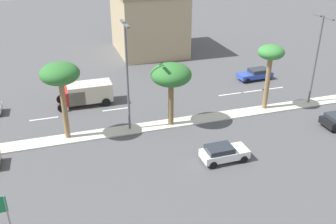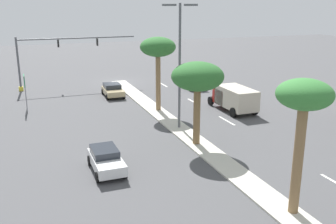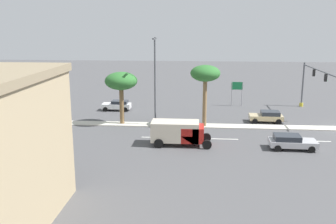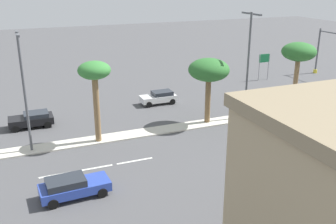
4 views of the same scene
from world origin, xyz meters
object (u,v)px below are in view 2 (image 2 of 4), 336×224
object	(u,v)px
box_truck	(234,97)
sedan_tan_rear	(113,90)
palm_tree_mid	(304,102)
palm_tree_far	(198,78)
street_lamp_trailing	(180,57)
sedan_silver_front	(193,82)
sedan_white_far	(106,159)
directional_road_sign	(25,85)
palm_tree_front	(158,49)
traffic_signal_gantry	(48,55)

from	to	relation	value
box_truck	sedan_tan_rear	bearing A→B (deg)	-46.04
palm_tree_mid	palm_tree_far	bearing A→B (deg)	-87.40
street_lamp_trailing	box_truck	size ratio (longest dim) A/B	1.72
street_lamp_trailing	sedan_silver_front	size ratio (longest dim) A/B	2.28
sedan_silver_front	sedan_white_far	xyz separation A→B (m)	(15.01, 19.92, 0.01)
palm_tree_far	sedan_silver_front	world-z (taller)	palm_tree_far
palm_tree_mid	sedan_white_far	xyz separation A→B (m)	(7.70, -8.41, -5.04)
palm_tree_mid	box_truck	size ratio (longest dim) A/B	1.16
directional_road_sign	palm_tree_mid	size ratio (longest dim) A/B	0.52
street_lamp_trailing	sedan_white_far	bearing A→B (deg)	39.27
palm_tree_mid	street_lamp_trailing	world-z (taller)	street_lamp_trailing
palm_tree_front	street_lamp_trailing	bearing A→B (deg)	88.51
traffic_signal_gantry	box_truck	distance (m)	23.16
traffic_signal_gantry	palm_tree_mid	bearing A→B (deg)	104.75
traffic_signal_gantry	street_lamp_trailing	xyz separation A→B (m)	(-8.83, 19.83, 1.92)
street_lamp_trailing	sedan_white_far	distance (m)	11.00
palm_tree_front	sedan_white_far	world-z (taller)	palm_tree_front
traffic_signal_gantry	street_lamp_trailing	world-z (taller)	street_lamp_trailing
sedan_silver_front	sedan_tan_rear	size ratio (longest dim) A/B	1.11
traffic_signal_gantry	directional_road_sign	world-z (taller)	traffic_signal_gantry
directional_road_sign	palm_tree_far	size ratio (longest dim) A/B	0.57
traffic_signal_gantry	palm_tree_mid	size ratio (longest dim) A/B	2.12
sedan_silver_front	sedan_white_far	bearing A→B (deg)	53.01
traffic_signal_gantry	sedan_tan_rear	distance (m)	9.62
sedan_tan_rear	box_truck	bearing A→B (deg)	133.96
palm_tree_front	sedan_white_far	xyz separation A→B (m)	(7.63, 11.82, -5.29)
street_lamp_trailing	sedan_white_far	world-z (taller)	street_lamp_trailing
palm_tree_far	palm_tree_mid	bearing A→B (deg)	92.60
sedan_tan_rear	box_truck	xyz separation A→B (m)	(-9.70, 10.06, 0.58)
directional_road_sign	street_lamp_trailing	distance (m)	16.19
sedan_silver_front	box_truck	size ratio (longest dim) A/B	0.75
traffic_signal_gantry	sedan_silver_front	size ratio (longest dim) A/B	3.25
palm_tree_mid	box_truck	bearing A→B (deg)	-111.11
palm_tree_far	sedan_white_far	size ratio (longest dim) A/B	1.57
sedan_tan_rear	palm_tree_mid	bearing A→B (deg)	95.83
sedan_white_far	palm_tree_far	bearing A→B (deg)	-163.57
traffic_signal_gantry	sedan_silver_front	bearing A→B (deg)	159.75
traffic_signal_gantry	sedan_white_far	distance (m)	26.20
palm_tree_front	street_lamp_trailing	world-z (taller)	street_lamp_trailing
directional_road_sign	box_truck	size ratio (longest dim) A/B	0.60
sedan_silver_front	palm_tree_mid	bearing A→B (deg)	75.54
palm_tree_front	sedan_white_far	bearing A→B (deg)	57.14
traffic_signal_gantry	directional_road_sign	bearing A→B (deg)	72.20
sedan_silver_front	sedan_tan_rear	xyz separation A→B (m)	(10.15, 0.51, -0.01)
street_lamp_trailing	box_truck	world-z (taller)	street_lamp_trailing
directional_road_sign	box_truck	world-z (taller)	directional_road_sign
traffic_signal_gantry	palm_tree_front	bearing A→B (deg)	122.42
street_lamp_trailing	box_truck	distance (m)	9.08
palm_tree_mid	directional_road_sign	bearing A→B (deg)	-64.32
palm_tree_far	street_lamp_trailing	size ratio (longest dim) A/B	0.61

